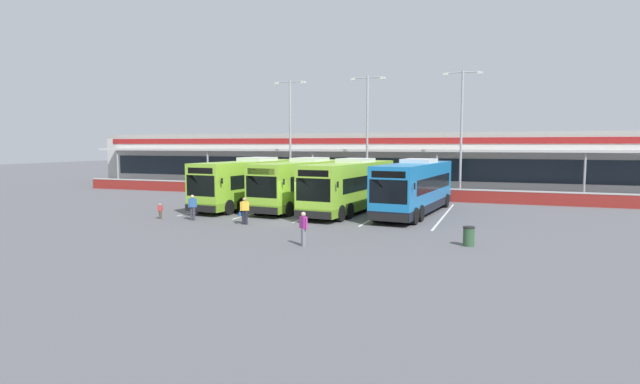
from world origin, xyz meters
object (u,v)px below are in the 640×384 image
Objects in this scene: pedestrian_near_bin at (303,228)px; lamp_post_east at (461,127)px; pedestrian_in_dark_coat at (193,207)px; coach_bus_centre at (351,187)px; lamp_post_centre at (367,128)px; coach_bus_leftmost at (251,183)px; coach_bus_right_centre at (415,188)px; litter_bin at (469,236)px; coach_bus_left_centre at (304,184)px; pedestrian_child at (160,211)px; pedestrian_with_handbag at (244,210)px; lamp_post_west at (290,129)px.

pedestrian_near_bin is 24.11m from lamp_post_east.
pedestrian_in_dark_coat is 1.00× the size of pedestrian_near_bin.
coach_bus_centre is 12.08m from lamp_post_centre.
coach_bus_leftmost is 13.34m from lamp_post_centre.
lamp_post_east reaches higher than coach_bus_right_centre.
litter_bin is at bearing -84.40° from lamp_post_east.
lamp_post_centre is at bearing 70.49° from pedestrian_in_dark_coat.
pedestrian_child is (-6.65, -8.38, -1.24)m from coach_bus_left_centre.
lamp_post_centre is at bearing 116.53° from litter_bin.
coach_bus_left_centre is 3.97m from coach_bus_centre.
lamp_post_east is at bearing 46.27° from pedestrian_child.
lamp_post_centre is at bearing 59.53° from coach_bus_leftmost.
coach_bus_leftmost is 1.12× the size of lamp_post_east.
coach_bus_leftmost is 1.00× the size of coach_bus_right_centre.
coach_bus_right_centre is at bearing 0.54° from coach_bus_leftmost.
lamp_post_centre is at bearing 64.67° from pedestrian_child.
lamp_post_centre is at bearing 175.87° from lamp_post_east.
coach_bus_left_centre is 14.25m from pedestrian_near_bin.
coach_bus_right_centre is at bearing -3.01° from coach_bus_left_centre.
coach_bus_leftmost reaches higher than pedestrian_near_bin.
coach_bus_left_centre is at bearing 86.77° from pedestrian_with_handbag.
coach_bus_leftmost is 12.28× the size of pedestrian_child.
coach_bus_leftmost is 19.59m from litter_bin.
pedestrian_with_handbag is at bearing 170.86° from litter_bin.
pedestrian_in_dark_coat is 1.61× the size of pedestrian_child.
coach_bus_centre and coach_bus_right_centre have the same top height.
coach_bus_left_centre is 1.00× the size of coach_bus_centre.
lamp_post_west is at bearing 176.87° from lamp_post_centre.
coach_bus_right_centre is at bearing -38.27° from lamp_post_west.
coach_bus_leftmost is at bearing -179.46° from coach_bus_right_centre.
coach_bus_left_centre is 7.61× the size of pedestrian_in_dark_coat.
coach_bus_centre is 4.52m from coach_bus_right_centre.
lamp_post_centre reaches higher than pedestrian_with_handbag.
pedestrian_in_dark_coat is 2.34m from pedestrian_child.
pedestrian_with_handbag is 7.42m from pedestrian_near_bin.
lamp_post_west is (-1.39, 18.84, 5.42)m from pedestrian_in_dark_coat.
lamp_post_west reaches higher than pedestrian_near_bin.
pedestrian_with_handbag is 0.15× the size of lamp_post_centre.
lamp_post_west is at bearing 118.18° from coach_bus_left_centre.
coach_bus_centre is at bearing -11.89° from coach_bus_left_centre.
pedestrian_child is (-15.04, -7.94, -1.24)m from coach_bus_right_centre.
pedestrian_in_dark_coat is 0.15× the size of lamp_post_centre.
pedestrian_in_dark_coat is at bearing -138.30° from coach_bus_centre.
lamp_post_centre is at bearing 98.74° from coach_bus_centre.
coach_bus_left_centre reaches higher than pedestrian_child.
pedestrian_in_dark_coat and pedestrian_near_bin have the same top height.
coach_bus_leftmost is 12.58m from coach_bus_right_centre.
coach_bus_left_centre is 1.00× the size of coach_bus_right_centre.
lamp_post_east is at bearing 58.58° from pedestrian_with_handbag.
lamp_post_west is (-5.25, 19.18, 5.43)m from pedestrian_with_handbag.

